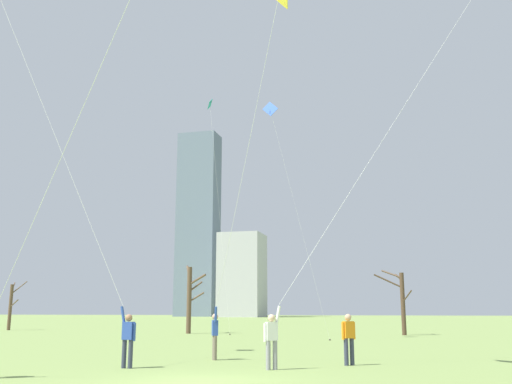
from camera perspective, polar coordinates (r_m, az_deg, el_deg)
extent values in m
plane|color=#7A934C|center=(14.50, -6.26, -18.56)|extent=(400.00, 400.00, 0.00)
cylinder|color=silver|center=(13.69, -14.63, 13.47)|extent=(8.53, 4.88, 11.28)
cylinder|color=gray|center=(17.69, 1.23, -15.99)|extent=(0.14, 0.14, 0.85)
cylinder|color=gray|center=(17.77, 1.92, -15.97)|extent=(0.14, 0.14, 0.85)
cube|color=white|center=(17.70, 1.56, -13.74)|extent=(0.39, 0.36, 0.54)
sphere|color=beige|center=(17.69, 1.55, -12.48)|extent=(0.22, 0.22, 0.22)
cylinder|color=white|center=(17.62, 0.91, -13.86)|extent=(0.09, 0.09, 0.55)
cylinder|color=white|center=(17.76, 2.20, -12.20)|extent=(0.22, 0.19, 0.56)
cylinder|color=silver|center=(22.92, 14.79, 8.62)|extent=(8.43, 8.38, 15.44)
cylinder|color=#33384C|center=(18.57, -12.44, -15.53)|extent=(0.14, 0.14, 0.85)
cylinder|color=#33384C|center=(18.67, -13.04, -15.48)|extent=(0.14, 0.14, 0.85)
cube|color=#2D4CA5|center=(18.58, -12.64, -13.37)|extent=(0.35, 0.22, 0.54)
sphere|color=#9E7051|center=(18.58, -12.59, -12.17)|extent=(0.22, 0.22, 0.22)
cylinder|color=#2D4CA5|center=(18.48, -12.07, -13.51)|extent=(0.09, 0.09, 0.55)
cylinder|color=#2D4CA5|center=(18.68, -13.15, -11.89)|extent=(0.21, 0.10, 0.56)
cylinder|color=silver|center=(22.85, -21.43, 10.43)|extent=(8.58, 0.76, 16.41)
cylinder|color=#726656|center=(21.34, -4.19, -15.24)|extent=(0.14, 0.14, 0.85)
cylinder|color=#726656|center=(21.12, -4.12, -15.28)|extent=(0.14, 0.14, 0.85)
cube|color=#2D4CA5|center=(21.20, -4.13, -13.38)|extent=(0.33, 0.39, 0.54)
sphere|color=tan|center=(21.19, -4.11, -12.33)|extent=(0.22, 0.22, 0.22)
cylinder|color=#2D4CA5|center=(21.41, -4.19, -13.46)|extent=(0.09, 0.09, 0.55)
cylinder|color=#2D4CA5|center=(20.98, -4.04, -12.11)|extent=(0.17, 0.22, 0.56)
cylinder|color=silver|center=(19.70, -0.91, 3.89)|extent=(3.19, 3.25, 10.41)
cylinder|color=#33384C|center=(19.43, 9.57, -15.46)|extent=(0.14, 0.14, 0.85)
cylinder|color=#33384C|center=(19.31, 9.01, -15.50)|extent=(0.14, 0.14, 0.85)
cube|color=orange|center=(19.33, 9.22, -13.43)|extent=(0.39, 0.37, 0.54)
sphere|color=tan|center=(19.32, 9.18, -12.27)|extent=(0.22, 0.22, 0.22)
cylinder|color=orange|center=(19.45, 9.76, -13.50)|extent=(0.09, 0.09, 0.55)
cylinder|color=orange|center=(19.22, 8.68, -13.55)|extent=(0.09, 0.09, 0.55)
cube|color=blue|center=(37.56, 1.42, 8.30)|extent=(1.10, 0.26, 1.08)
cylinder|color=black|center=(37.56, 1.42, 8.30)|extent=(0.03, 0.22, 0.70)
cylinder|color=silver|center=(35.50, 4.27, -2.66)|extent=(3.49, 0.26, 14.58)
cylinder|color=#3F3833|center=(34.96, 7.39, -14.44)|extent=(0.10, 0.10, 0.08)
cube|color=teal|center=(51.21, -4.62, 8.76)|extent=(0.35, 1.15, 1.10)
cylinder|color=black|center=(51.21, -4.62, 8.76)|extent=(0.32, 0.24, 0.68)
cylinder|color=silver|center=(45.92, -3.72, -1.56)|extent=(3.48, 4.70, 19.61)
cylinder|color=#3F3833|center=(42.47, -2.63, -14.03)|extent=(0.10, 0.10, 0.08)
cylinder|color=#4C3828|center=(43.26, 14.47, -10.75)|extent=(0.31, 0.31, 4.44)
cylinder|color=#4C3828|center=(42.88, 14.87, -10.04)|extent=(0.75, 0.89, 0.87)
cylinder|color=#4C3828|center=(43.78, 13.39, -7.99)|extent=(1.52, 0.99, 0.70)
cylinder|color=#4C3828|center=(43.24, 13.05, -8.66)|extent=(2.02, 0.28, 1.05)
cylinder|color=#4C3828|center=(44.06, 14.06, -8.26)|extent=(0.59, 1.55, 0.58)
cylinder|color=brown|center=(45.19, -6.70, -10.66)|extent=(0.36, 0.36, 5.07)
cylinder|color=brown|center=(45.66, -6.06, -9.39)|extent=(0.75, 1.29, 0.88)
cylinder|color=brown|center=(44.93, -5.87, -8.69)|extent=(1.46, 0.33, 0.87)
cylinder|color=brown|center=(45.92, -6.76, -7.95)|extent=(0.85, 1.29, 1.13)
cylinder|color=brown|center=(45.13, -5.96, -10.40)|extent=(1.21, 0.43, 0.81)
cylinder|color=brown|center=(45.25, -5.89, -8.69)|extent=(1.25, 0.61, 0.88)
cylinder|color=brown|center=(57.19, -23.35, -10.51)|extent=(0.30, 0.30, 4.07)
cylinder|color=brown|center=(57.50, -22.57, -8.81)|extent=(0.78, 1.29, 1.23)
cylinder|color=brown|center=(58.13, -23.10, -8.74)|extent=(1.04, 1.65, 0.98)
cylinder|color=brown|center=(56.42, -23.02, -10.21)|extent=(1.48, 0.97, 0.69)
cube|color=#B2B2B7|center=(156.51, -1.39, -8.29)|extent=(11.33, 11.21, 22.36)
cube|color=slate|center=(172.87, -5.79, -3.10)|extent=(11.74, 7.84, 55.12)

